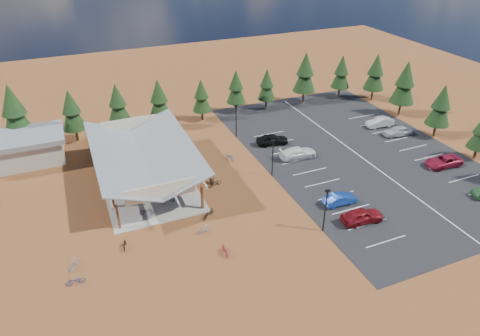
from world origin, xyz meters
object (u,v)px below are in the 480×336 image
(bike_3, at_px, (119,158))
(bike_15, at_px, (190,168))
(bike_12, at_px, (208,213))
(car_6, at_px, (444,161))
(bike_1, at_px, (131,193))
(car_8, at_px, (398,131))
(bike_14, at_px, (230,157))
(bike_4, at_px, (168,200))
(outbuilding, at_px, (22,149))
(lamp_post_1, at_px, (273,155))
(bike_13, at_px, (204,229))
(car_4, at_px, (272,139))
(trash_bin_1, at_px, (198,174))
(bike_7, at_px, (152,150))
(car_1, at_px, (340,199))
(bike_11, at_px, (225,250))
(car_0, at_px, (362,216))
(bike_pavilion, at_px, (143,154))
(bike_8, at_px, (125,244))
(lamp_post_0, at_px, (326,208))
(bike_5, at_px, (171,183))
(bike_16, at_px, (215,183))
(bike_2, at_px, (125,175))
(bike_6, at_px, (151,167))
(bike_0, at_px, (147,211))
(trash_bin_0, at_px, (212,180))
(car_9, at_px, (380,122))
(car_3, at_px, (298,153))
(bike_10, at_px, (75,281))
(bike_9, at_px, (74,264))

(bike_3, distance_m, bike_15, 10.08)
(bike_12, height_order, car_6, car_6)
(bike_1, distance_m, car_8, 39.96)
(bike_14, bearing_deg, bike_4, -160.27)
(outbuilding, distance_m, lamp_post_1, 33.13)
(outbuilding, relative_size, bike_13, 6.96)
(bike_4, distance_m, car_4, 19.66)
(lamp_post_1, relative_size, trash_bin_1, 5.71)
(bike_7, relative_size, car_1, 0.42)
(bike_11, height_order, car_0, car_0)
(bike_7, xyz_separation_m, car_0, (17.37, -23.87, 0.22))
(bike_pavilion, relative_size, bike_8, 11.42)
(lamp_post_0, relative_size, bike_5, 2.84)
(car_4, bearing_deg, lamp_post_0, 178.30)
(bike_3, height_order, car_6, car_6)
(car_4, bearing_deg, bike_1, 114.13)
(car_0, height_order, car_6, car_0)
(bike_8, xyz_separation_m, bike_16, (12.13, 7.19, 0.02))
(bike_7, height_order, car_0, car_0)
(bike_11, relative_size, bike_16, 0.95)
(lamp_post_0, bearing_deg, bike_2, 133.01)
(bike_6, height_order, car_0, car_0)
(bike_0, bearing_deg, bike_11, -144.43)
(bike_8, distance_m, bike_14, 20.57)
(trash_bin_0, relative_size, bike_5, 0.50)
(bike_11, xyz_separation_m, car_9, (32.90, 18.14, 0.27))
(car_6, bearing_deg, bike_1, -99.46)
(bike_pavilion, distance_m, bike_0, 7.92)
(bike_1, relative_size, car_8, 0.36)
(bike_4, relative_size, car_0, 0.38)
(bike_11, height_order, car_9, car_9)
(bike_7, relative_size, car_3, 0.33)
(bike_6, bearing_deg, bike_1, 154.63)
(lamp_post_1, distance_m, car_4, 8.98)
(bike_pavilion, relative_size, car_0, 4.18)
(bike_5, relative_size, car_4, 0.40)
(bike_10, bearing_deg, bike_11, 83.40)
(outbuilding, height_order, bike_13, outbuilding)
(bike_10, height_order, bike_12, bike_12)
(bike_12, bearing_deg, bike_16, -62.49)
(lamp_post_0, distance_m, bike_6, 23.89)
(bike_0, xyz_separation_m, bike_9, (-8.03, -5.66, -0.07))
(car_1, bearing_deg, bike_4, 67.62)
(bike_4, distance_m, car_6, 36.07)
(bike_8, relative_size, bike_10, 1.02)
(bike_3, height_order, bike_16, bike_3)
(bike_3, distance_m, bike_12, 17.77)
(lamp_post_1, xyz_separation_m, car_0, (4.66, -12.30, -2.15))
(trash_bin_1, distance_m, car_1, 17.82)
(outbuilding, height_order, bike_1, outbuilding)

